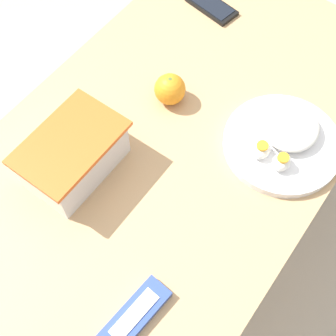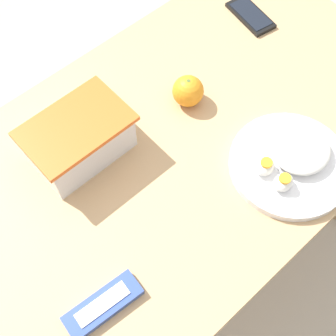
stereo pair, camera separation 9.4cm
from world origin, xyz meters
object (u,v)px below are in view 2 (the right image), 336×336
(cell_phone, at_px, (251,15))
(orange_fruit, at_px, (188,91))
(rice_plate, at_px, (292,161))
(food_container, at_px, (80,141))
(candy_bar, at_px, (103,305))

(cell_phone, bearing_deg, orange_fruit, -163.94)
(rice_plate, bearing_deg, food_container, 133.79)
(orange_fruit, distance_m, candy_bar, 0.49)
(food_container, bearing_deg, cell_phone, 3.87)
(candy_bar, bearing_deg, rice_plate, -4.02)
(food_container, xyz_separation_m, orange_fruit, (0.26, -0.05, -0.01))
(orange_fruit, relative_size, candy_bar, 0.47)
(orange_fruit, bearing_deg, food_container, 169.28)
(food_container, relative_size, orange_fruit, 3.04)
(orange_fruit, height_order, rice_plate, orange_fruit)
(rice_plate, xyz_separation_m, candy_bar, (-0.47, 0.03, -0.01))
(orange_fruit, distance_m, cell_phone, 0.32)
(food_container, xyz_separation_m, rice_plate, (0.30, -0.32, -0.03))
(rice_plate, height_order, cell_phone, rice_plate)
(food_container, height_order, rice_plate, food_container)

